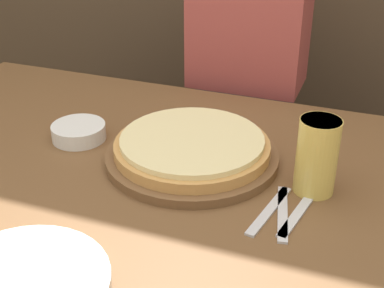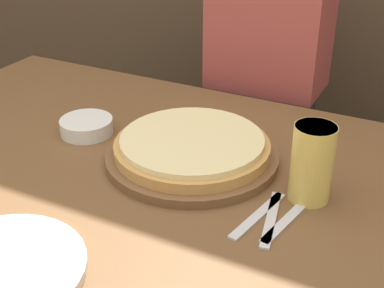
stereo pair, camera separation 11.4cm
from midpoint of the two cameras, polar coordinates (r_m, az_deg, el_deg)
name	(u,v)px [view 1 (the left image)]	position (r m, az deg, el deg)	size (l,w,h in m)	color
pizza_on_board	(192,150)	(1.15, -2.84, -0.70)	(0.37, 0.37, 0.06)	brown
beer_glass	(317,153)	(1.03, 10.17, -1.05)	(0.08, 0.08, 0.15)	#E5C65B
dinner_plate	(19,285)	(0.89, -21.56, -13.98)	(0.28, 0.28, 0.02)	white
side_bowl	(79,132)	(1.28, -14.51, 1.20)	(0.12, 0.12, 0.04)	white
fork	(269,212)	(1.00, 4.95, -7.32)	(0.05, 0.17, 0.00)	silver
dinner_knife	(282,215)	(0.99, 6.34, -7.60)	(0.05, 0.17, 0.00)	silver
spoon	(296,217)	(0.99, 7.75, -7.87)	(0.04, 0.15, 0.00)	silver
diner_person	(246,103)	(1.65, 3.77, 4.35)	(0.33, 0.20, 1.29)	#33333D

